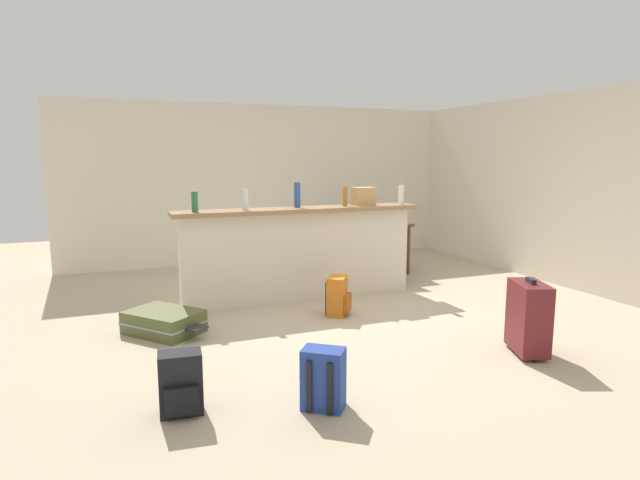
% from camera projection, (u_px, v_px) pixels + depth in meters
% --- Properties ---
extents(ground_plane, '(13.00, 13.00, 0.05)m').
position_uv_depth(ground_plane, '(350.00, 309.00, 6.01)').
color(ground_plane, '#BCAD8E').
extents(wall_back, '(6.60, 0.10, 2.50)m').
position_uv_depth(wall_back, '(272.00, 184.00, 8.61)').
color(wall_back, silver).
rests_on(wall_back, ground_plane).
extents(wall_right, '(0.10, 6.00, 2.50)m').
position_uv_depth(wall_right, '(544.00, 189.00, 7.21)').
color(wall_right, silver).
rests_on(wall_right, ground_plane).
extents(partition_half_wall, '(2.80, 0.20, 1.05)m').
position_uv_depth(partition_half_wall, '(300.00, 256.00, 6.26)').
color(partition_half_wall, silver).
rests_on(partition_half_wall, ground_plane).
extents(bar_countertop, '(2.96, 0.40, 0.05)m').
position_uv_depth(bar_countertop, '(300.00, 210.00, 6.18)').
color(bar_countertop, '#93704C').
rests_on(bar_countertop, partition_half_wall).
extents(bottle_green, '(0.07, 0.07, 0.22)m').
position_uv_depth(bottle_green, '(195.00, 202.00, 5.69)').
color(bottle_green, '#2D6B38').
rests_on(bottle_green, bar_countertop).
extents(bottle_clear, '(0.07, 0.07, 0.23)m').
position_uv_depth(bottle_clear, '(245.00, 200.00, 5.88)').
color(bottle_clear, silver).
rests_on(bottle_clear, bar_countertop).
extents(bottle_blue, '(0.08, 0.08, 0.29)m').
position_uv_depth(bottle_blue, '(297.00, 195.00, 6.20)').
color(bottle_blue, '#284C89').
rests_on(bottle_blue, bar_countertop).
extents(bottle_amber, '(0.06, 0.06, 0.24)m').
position_uv_depth(bottle_amber, '(345.00, 196.00, 6.36)').
color(bottle_amber, '#9E661E').
rests_on(bottle_amber, bar_countertop).
extents(bottle_white, '(0.07, 0.07, 0.24)m').
position_uv_depth(bottle_white, '(401.00, 195.00, 6.54)').
color(bottle_white, silver).
rests_on(bottle_white, bar_countertop).
extents(grocery_bag, '(0.26, 0.18, 0.22)m').
position_uv_depth(grocery_bag, '(363.00, 196.00, 6.49)').
color(grocery_bag, tan).
rests_on(grocery_bag, bar_countertop).
extents(dining_table, '(1.10, 0.80, 0.74)m').
position_uv_depth(dining_table, '(367.00, 229.00, 7.69)').
color(dining_table, '#4C331E').
rests_on(dining_table, ground_plane).
extents(dining_chair_near_partition, '(0.47, 0.47, 0.93)m').
position_uv_depth(dining_chair_near_partition, '(385.00, 243.00, 7.22)').
color(dining_chair_near_partition, black).
rests_on(dining_chair_near_partition, ground_plane).
extents(dining_chair_far_side, '(0.47, 0.47, 0.93)m').
position_uv_depth(dining_chair_far_side, '(353.00, 233.00, 8.21)').
color(dining_chair_far_side, black).
rests_on(dining_chair_far_side, ground_plane).
extents(suitcase_flat_olive, '(0.82, 0.85, 0.22)m').
position_uv_depth(suitcase_flat_olive, '(164.00, 322.00, 5.09)').
color(suitcase_flat_olive, '#51562D').
rests_on(suitcase_flat_olive, ground_plane).
extents(backpack_black, '(0.30, 0.27, 0.42)m').
position_uv_depth(backpack_black, '(181.00, 385.00, 3.48)').
color(backpack_black, black).
rests_on(backpack_black, ground_plane).
extents(suitcase_upright_maroon, '(0.38, 0.50, 0.67)m').
position_uv_depth(suitcase_upright_maroon, '(528.00, 317.00, 4.52)').
color(suitcase_upright_maroon, maroon).
rests_on(suitcase_upright_maroon, ground_plane).
extents(backpack_orange, '(0.33, 0.34, 0.42)m').
position_uv_depth(backpack_orange, '(338.00, 296.00, 5.67)').
color(backpack_orange, orange).
rests_on(backpack_orange, ground_plane).
extents(backpack_blue, '(0.34, 0.33, 0.42)m').
position_uv_depth(backpack_blue, '(324.00, 379.00, 3.56)').
color(backpack_blue, '#233D93').
rests_on(backpack_blue, ground_plane).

